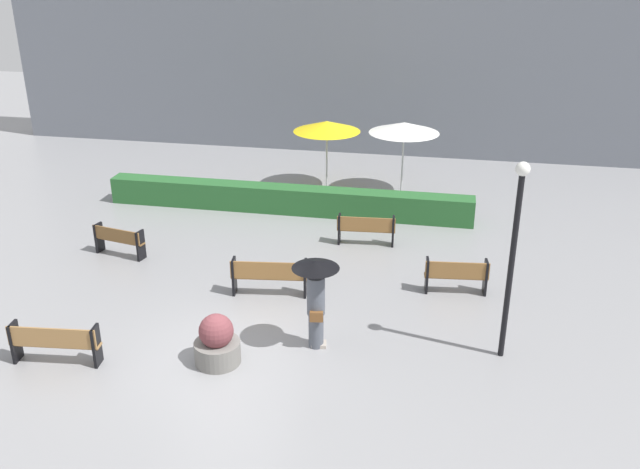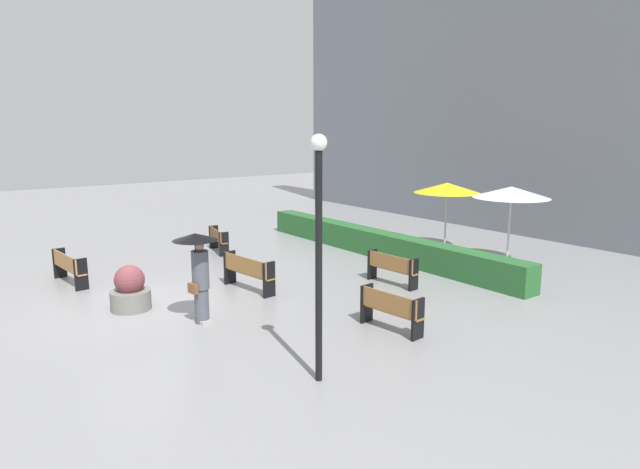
{
  "view_description": "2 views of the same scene",
  "coord_description": "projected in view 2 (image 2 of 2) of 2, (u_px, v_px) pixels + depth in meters",
  "views": [
    {
      "loc": [
        4.37,
        -11.65,
        8.02
      ],
      "look_at": [
        1.24,
        4.35,
        1.05
      ],
      "focal_mm": 38.62,
      "sensor_mm": 36.0,
      "label": 1
    },
    {
      "loc": [
        12.92,
        -4.16,
        4.35
      ],
      "look_at": [
        1.07,
        4.66,
        1.44
      ],
      "focal_mm": 30.93,
      "sensor_mm": 36.0,
      "label": 2
    }
  ],
  "objects": [
    {
      "name": "bench_mid_center",
      "position": [
        247.0,
        270.0,
        14.76
      ],
      "size": [
        1.9,
        0.6,
        0.93
      ],
      "color": "olive",
      "rests_on": "ground"
    },
    {
      "name": "planter_pot",
      "position": [
        130.0,
        291.0,
        13.23
      ],
      "size": [
        0.95,
        0.95,
        1.09
      ],
      "color": "slate",
      "rests_on": "ground"
    },
    {
      "name": "hedge_strip",
      "position": [
        378.0,
        244.0,
        18.78
      ],
      "size": [
        11.75,
        0.7,
        0.84
      ],
      "primitive_type": "cube",
      "color": "#28602D",
      "rests_on": "ground"
    },
    {
      "name": "lamp_post",
      "position": [
        319.0,
        236.0,
        9.11
      ],
      "size": [
        0.28,
        0.28,
        4.23
      ],
      "color": "black",
      "rests_on": "ground"
    },
    {
      "name": "bench_far_left",
      "position": [
        218.0,
        238.0,
        19.27
      ],
      "size": [
        1.54,
        0.63,
        0.84
      ],
      "color": "brown",
      "rests_on": "ground"
    },
    {
      "name": "ground_plane",
      "position": [
        141.0,
        308.0,
        13.45
      ],
      "size": [
        60.0,
        60.0,
        0.0
      ],
      "primitive_type": "plane",
      "color": "gray"
    },
    {
      "name": "bench_back_row",
      "position": [
        391.0,
        267.0,
        15.31
      ],
      "size": [
        1.67,
        0.46,
        0.87
      ],
      "color": "olive",
      "rests_on": "ground"
    },
    {
      "name": "bench_near_left",
      "position": [
        68.0,
        266.0,
        15.37
      ],
      "size": [
        1.87,
        0.54,
        0.88
      ],
      "color": "#9E7242",
      "rests_on": "ground"
    },
    {
      "name": "patio_umbrella_white",
      "position": [
        511.0,
        192.0,
        17.07
      ],
      "size": [
        2.35,
        2.35,
        2.52
      ],
      "color": "silver",
      "rests_on": "ground"
    },
    {
      "name": "patio_umbrella_yellow",
      "position": [
        447.0,
        188.0,
        19.19
      ],
      "size": [
        2.29,
        2.29,
        2.42
      ],
      "color": "silver",
      "rests_on": "ground"
    },
    {
      "name": "pedestrian_with_umbrella",
      "position": [
        198.0,
        265.0,
        12.14
      ],
      "size": [
        0.99,
        0.99,
        2.07
      ],
      "color": "#4C515B",
      "rests_on": "ground"
    },
    {
      "name": "building_facade",
      "position": [
        534.0,
        85.0,
        21.68
      ],
      "size": [
        28.0,
        1.2,
        11.87
      ],
      "primitive_type": "cube",
      "color": "slate",
      "rests_on": "ground"
    },
    {
      "name": "bench_far_right",
      "position": [
        390.0,
        308.0,
        11.83
      ],
      "size": [
        1.57,
        0.52,
        0.88
      ],
      "color": "olive",
      "rests_on": "ground"
    }
  ]
}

